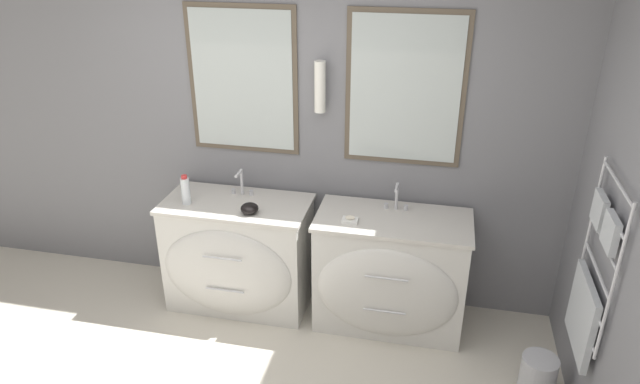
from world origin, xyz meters
TOP-DOWN VIEW (x-y plane):
  - wall_back at (0.01, 1.74)m, footprint 5.60×0.16m
  - wall_right at (2.03, 0.77)m, footprint 0.13×3.57m
  - vanity_left at (-0.34, 1.37)m, footprint 1.08×0.61m
  - vanity_right at (0.81, 1.37)m, footprint 1.08×0.61m
  - faucet_left at (-0.34, 1.54)m, footprint 0.17×0.13m
  - faucet_right at (0.81, 1.54)m, footprint 0.17×0.13m
  - toiletry_bottle at (-0.68, 1.32)m, footprint 0.06×0.06m
  - amenity_bowl at (-0.18, 1.27)m, footprint 0.13×0.13m
  - soap_dish at (0.52, 1.29)m, footprint 0.11×0.08m
  - waste_bin at (1.79, 0.85)m, footprint 0.22×0.22m

SIDE VIEW (x-z plane):
  - waste_bin at x=1.79m, z-range 0.01..0.30m
  - vanity_left at x=-0.34m, z-range 0.01..0.86m
  - vanity_right at x=0.81m, z-range 0.01..0.86m
  - soap_dish at x=0.52m, z-range 0.85..0.90m
  - amenity_bowl at x=-0.18m, z-range 0.86..0.93m
  - faucet_left at x=-0.34m, z-range 0.86..1.06m
  - faucet_right at x=0.81m, z-range 0.86..1.06m
  - toiletry_bottle at x=-0.68m, z-range 0.85..1.07m
  - wall_right at x=2.03m, z-range -0.01..2.59m
  - wall_back at x=0.01m, z-range 0.02..2.62m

